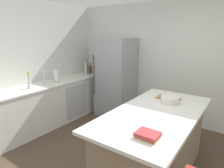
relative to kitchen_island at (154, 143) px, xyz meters
name	(u,v)px	position (x,y,z in m)	size (l,w,h in m)	color
wall_rear	(174,63)	(-0.41, 1.91, 0.83)	(6.00, 0.10, 2.60)	silver
wall_left	(11,66)	(-2.86, -0.34, 0.83)	(0.10, 6.00, 2.60)	silver
counter_run_left	(55,102)	(-2.50, 0.33, -0.02)	(0.66, 2.88, 0.90)	silver
kitchen_island	(154,143)	(0.00, 0.00, 0.00)	(0.99, 2.00, 0.93)	#8E755B
refrigerator	(116,77)	(-1.64, 1.48, 0.44)	(0.79, 0.79, 1.82)	#93969B
sink_faucet	(45,76)	(-2.54, 0.17, 0.59)	(0.15, 0.05, 0.30)	silver
flower_vase	(29,83)	(-2.47, -0.23, 0.53)	(0.07, 0.07, 0.32)	silver
paper_towel_roll	(56,76)	(-2.49, 0.43, 0.56)	(0.14, 0.14, 0.31)	gray
wine_bottle	(96,67)	(-2.40, 1.65, 0.59)	(0.07, 0.07, 0.40)	#19381E
whiskey_bottle	(90,69)	(-2.51, 1.56, 0.53)	(0.08, 0.08, 0.27)	brown
olive_oil_bottle	(87,68)	(-2.55, 1.47, 0.57)	(0.05, 0.05, 0.37)	olive
soda_bottle	(86,69)	(-2.50, 1.37, 0.58)	(0.07, 0.07, 0.37)	silver
cookbook_stack	(148,135)	(0.19, -0.67, 0.49)	(0.22, 0.18, 0.05)	gold
mixing_bowl	(170,100)	(0.03, 0.42, 0.51)	(0.26, 0.26, 0.10)	silver
cutting_board	(168,98)	(-0.06, 0.59, 0.47)	(0.35, 0.21, 0.02)	#9E7042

